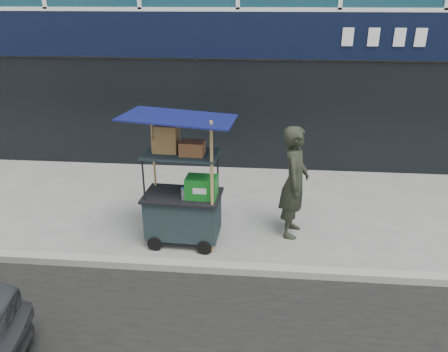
# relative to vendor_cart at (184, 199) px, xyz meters

# --- Properties ---
(ground) EXTENTS (80.00, 80.00, 0.00)m
(ground) POSITION_rel_vendor_cart_xyz_m (0.60, -0.59, -0.75)
(ground) COLOR slate
(ground) RESTS_ON ground
(curb) EXTENTS (80.00, 0.18, 0.12)m
(curb) POSITION_rel_vendor_cart_xyz_m (0.60, -0.79, -0.69)
(curb) COLOR gray
(curb) RESTS_ON ground
(vendor_cart) EXTENTS (1.63, 1.19, 2.14)m
(vendor_cart) POSITION_rel_vendor_cart_xyz_m (0.00, 0.00, 0.00)
(vendor_cart) COLOR black
(vendor_cart) RESTS_ON ground
(vendor_man) EXTENTS (0.56, 0.74, 1.84)m
(vendor_man) POSITION_rel_vendor_cart_xyz_m (1.72, 0.42, 0.17)
(vendor_man) COLOR #272A1F
(vendor_man) RESTS_ON ground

